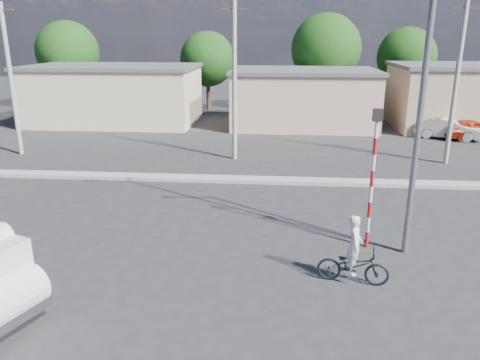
# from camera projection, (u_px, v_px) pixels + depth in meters

# --- Properties ---
(ground_plane) EXTENTS (120.00, 120.00, 0.00)m
(ground_plane) POSITION_uv_depth(u_px,v_px,m) (263.00, 265.00, 13.61)
(ground_plane) COLOR #2B2C2E
(ground_plane) RESTS_ON ground
(median) EXTENTS (40.00, 0.80, 0.16)m
(median) POSITION_uv_depth(u_px,v_px,m) (270.00, 180.00, 21.19)
(median) COLOR #99968E
(median) RESTS_ON ground
(bicycle) EXTENTS (1.98, 0.97, 1.00)m
(bicycle) POSITION_uv_depth(u_px,v_px,m) (353.00, 266.00, 12.50)
(bicycle) COLOR black
(bicycle) RESTS_ON ground
(cyclist) EXTENTS (0.49, 0.65, 1.63)m
(cyclist) POSITION_uv_depth(u_px,v_px,m) (354.00, 255.00, 12.41)
(cyclist) COLOR white
(cyclist) RESTS_ON ground
(car_cream) EXTENTS (4.24, 2.67, 1.32)m
(car_cream) POSITION_uv_depth(u_px,v_px,m) (448.00, 128.00, 29.80)
(car_cream) COLOR beige
(car_cream) RESTS_ON ground
(car_red) EXTENTS (3.99, 2.17, 1.29)m
(car_red) POSITION_uv_depth(u_px,v_px,m) (472.00, 129.00, 29.61)
(car_red) COLOR #AF2916
(car_red) RESTS_ON ground
(traffic_pole) EXTENTS (0.28, 0.18, 4.36)m
(traffic_pole) POSITION_uv_depth(u_px,v_px,m) (373.00, 168.00, 14.00)
(traffic_pole) COLOR red
(traffic_pole) RESTS_ON ground
(streetlight) EXTENTS (2.34, 0.22, 9.00)m
(streetlight) POSITION_uv_depth(u_px,v_px,m) (417.00, 89.00, 12.93)
(streetlight) COLOR slate
(streetlight) RESTS_ON ground
(building_row) EXTENTS (37.80, 7.30, 4.44)m
(building_row) POSITION_uv_depth(u_px,v_px,m) (291.00, 96.00, 33.80)
(building_row) COLOR beige
(building_row) RESTS_ON ground
(tree_row) EXTENTS (34.13, 7.32, 8.10)m
(tree_row) POSITION_uv_depth(u_px,v_px,m) (250.00, 54.00, 39.56)
(tree_row) COLOR #38281E
(tree_row) RESTS_ON ground
(utility_poles) EXTENTS (35.40, 0.24, 8.00)m
(utility_poles) POSITION_uv_depth(u_px,v_px,m) (338.00, 83.00, 23.53)
(utility_poles) COLOR #99968E
(utility_poles) RESTS_ON ground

